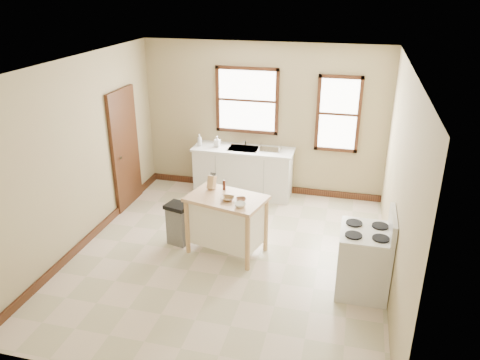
# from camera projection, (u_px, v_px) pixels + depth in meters

# --- Properties ---
(floor) EXTENTS (5.00, 5.00, 0.00)m
(floor) POSITION_uv_depth(u_px,v_px,m) (228.00, 256.00, 6.93)
(floor) COLOR beige
(floor) RESTS_ON ground
(ceiling) EXTENTS (5.00, 5.00, 0.00)m
(ceiling) POSITION_uv_depth(u_px,v_px,m) (225.00, 64.00, 5.83)
(ceiling) COLOR white
(ceiling) RESTS_ON ground
(wall_back) EXTENTS (4.50, 0.04, 2.80)m
(wall_back) POSITION_uv_depth(u_px,v_px,m) (263.00, 120.00, 8.61)
(wall_back) COLOR tan
(wall_back) RESTS_ON ground
(wall_left) EXTENTS (0.04, 5.00, 2.80)m
(wall_left) POSITION_uv_depth(u_px,v_px,m) (80.00, 155.00, 6.88)
(wall_left) COLOR tan
(wall_left) RESTS_ON ground
(wall_right) EXTENTS (0.04, 5.00, 2.80)m
(wall_right) POSITION_uv_depth(u_px,v_px,m) (399.00, 184.00, 5.87)
(wall_right) COLOR tan
(wall_right) RESTS_ON ground
(window_main) EXTENTS (1.17, 0.06, 1.22)m
(window_main) POSITION_uv_depth(u_px,v_px,m) (247.00, 100.00, 8.52)
(window_main) COLOR black
(window_main) RESTS_ON wall_back
(window_side) EXTENTS (0.77, 0.06, 1.37)m
(window_side) POSITION_uv_depth(u_px,v_px,m) (338.00, 114.00, 8.21)
(window_side) COLOR black
(window_side) RESTS_ON wall_back
(door_left) EXTENTS (0.06, 0.90, 2.10)m
(door_left) POSITION_uv_depth(u_px,v_px,m) (125.00, 149.00, 8.17)
(door_left) COLOR black
(door_left) RESTS_ON ground
(baseboard_back) EXTENTS (4.50, 0.04, 0.12)m
(baseboard_back) POSITION_uv_depth(u_px,v_px,m) (261.00, 187.00, 9.11)
(baseboard_back) COLOR black
(baseboard_back) RESTS_ON ground
(baseboard_left) EXTENTS (0.04, 5.00, 0.12)m
(baseboard_left) POSITION_uv_depth(u_px,v_px,m) (93.00, 234.00, 7.40)
(baseboard_left) COLOR black
(baseboard_left) RESTS_ON ground
(sink_counter) EXTENTS (1.86, 0.62, 0.92)m
(sink_counter) POSITION_uv_depth(u_px,v_px,m) (243.00, 172.00, 8.78)
(sink_counter) COLOR beige
(sink_counter) RESTS_ON ground
(faucet) EXTENTS (0.03, 0.03, 0.22)m
(faucet) POSITION_uv_depth(u_px,v_px,m) (246.00, 140.00, 8.71)
(faucet) COLOR silver
(faucet) RESTS_ON sink_counter
(soap_bottle_a) EXTENTS (0.10, 0.10, 0.23)m
(soap_bottle_a) POSITION_uv_depth(u_px,v_px,m) (200.00, 140.00, 8.68)
(soap_bottle_a) COLOR #B2B2B2
(soap_bottle_a) RESTS_ON sink_counter
(soap_bottle_b) EXTENTS (0.11, 0.11, 0.21)m
(soap_bottle_b) POSITION_uv_depth(u_px,v_px,m) (217.00, 141.00, 8.64)
(soap_bottle_b) COLOR #B2B2B2
(soap_bottle_b) RESTS_ON sink_counter
(dish_rack) EXTENTS (0.47, 0.42, 0.10)m
(dish_rack) POSITION_uv_depth(u_px,v_px,m) (270.00, 148.00, 8.48)
(dish_rack) COLOR silver
(dish_rack) RESTS_ON sink_counter
(kitchen_island) EXTENTS (1.23, 0.94, 0.90)m
(kitchen_island) POSITION_uv_depth(u_px,v_px,m) (227.00, 225.00, 6.89)
(kitchen_island) COLOR #E2B284
(kitchen_island) RESTS_ON ground
(knife_block) EXTENTS (0.12, 0.12, 0.20)m
(knife_block) POSITION_uv_depth(u_px,v_px,m) (212.00, 183.00, 6.94)
(knife_block) COLOR tan
(knife_block) RESTS_ON kitchen_island
(pepper_grinder) EXTENTS (0.04, 0.04, 0.15)m
(pepper_grinder) POSITION_uv_depth(u_px,v_px,m) (224.00, 185.00, 6.92)
(pepper_grinder) COLOR #411C11
(pepper_grinder) RESTS_ON kitchen_island
(bowl_a) EXTENTS (0.19, 0.19, 0.05)m
(bowl_a) POSITION_uv_depth(u_px,v_px,m) (228.00, 199.00, 6.61)
(bowl_a) COLOR brown
(bowl_a) RESTS_ON kitchen_island
(bowl_b) EXTENTS (0.19, 0.19, 0.04)m
(bowl_b) POSITION_uv_depth(u_px,v_px,m) (241.00, 199.00, 6.60)
(bowl_b) COLOR brown
(bowl_b) RESTS_ON kitchen_island
(bowl_c) EXTENTS (0.21, 0.21, 0.05)m
(bowl_c) POSITION_uv_depth(u_px,v_px,m) (240.00, 205.00, 6.42)
(bowl_c) COLOR white
(bowl_c) RESTS_ON kitchen_island
(trash_bin) EXTENTS (0.40, 0.36, 0.66)m
(trash_bin) POSITION_uv_depth(u_px,v_px,m) (178.00, 224.00, 7.16)
(trash_bin) COLOR slate
(trash_bin) RESTS_ON ground
(gas_stove) EXTENTS (0.71, 0.71, 1.15)m
(gas_stove) POSITION_uv_depth(u_px,v_px,m) (365.00, 252.00, 5.96)
(gas_stove) COLOR silver
(gas_stove) RESTS_ON ground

